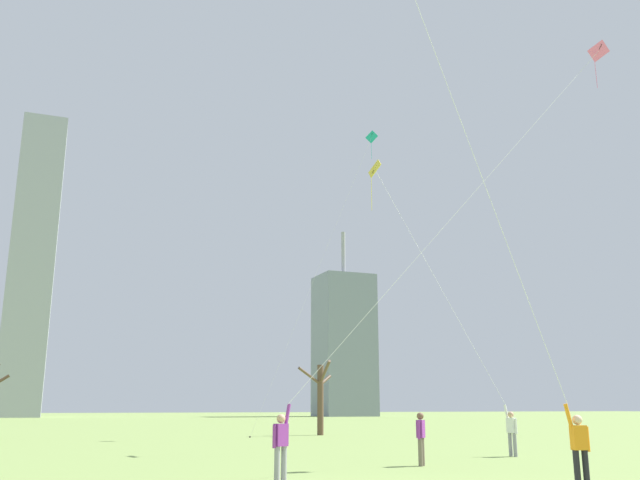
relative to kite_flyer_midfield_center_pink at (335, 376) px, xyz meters
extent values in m
cylinder|color=gray|center=(-1.66, -0.29, -2.16)|extent=(0.14, 0.14, 0.85)
cylinder|color=gray|center=(-1.45, -0.20, -2.16)|extent=(0.14, 0.14, 0.85)
cube|color=purple|center=(-1.56, -0.25, -1.47)|extent=(0.39, 0.31, 0.54)
sphere|color=tan|center=(-1.56, -0.25, -1.08)|extent=(0.22, 0.22, 0.22)
cylinder|color=purple|center=(-1.75, -0.33, -1.50)|extent=(0.09, 0.09, 0.55)
cylinder|color=purple|center=(-1.36, -0.17, -0.99)|extent=(0.22, 0.16, 0.56)
cube|color=pink|center=(12.25, 1.92, 12.99)|extent=(0.85, 0.47, 0.79)
cylinder|color=black|center=(12.25, 1.92, 12.99)|extent=(0.07, 0.39, 0.46)
cylinder|color=pink|center=(12.22, 2.14, 12.10)|extent=(0.02, 0.02, 1.24)
cylinder|color=silver|center=(5.45, 0.88, 6.13)|extent=(13.63, 2.09, 13.74)
cylinder|color=gray|center=(9.26, 4.92, -2.16)|extent=(0.14, 0.14, 0.85)
cylinder|color=gray|center=(9.21, 5.14, -2.16)|extent=(0.14, 0.14, 0.85)
cube|color=white|center=(9.23, 5.03, -1.47)|extent=(0.27, 0.37, 0.54)
sphere|color=tan|center=(9.23, 5.03, -1.08)|extent=(0.22, 0.22, 0.22)
cylinder|color=white|center=(9.28, 4.82, -1.50)|extent=(0.09, 0.09, 0.55)
cylinder|color=white|center=(9.19, 5.23, -0.99)|extent=(0.13, 0.22, 0.56)
cube|color=yellow|center=(6.21, 10.00, 9.95)|extent=(0.56, 1.25, 1.10)
cylinder|color=black|center=(6.21, 10.00, 9.95)|extent=(0.46, 0.30, 0.64)
cylinder|color=yellow|center=(5.95, 9.84, 8.71)|extent=(0.02, 0.02, 1.72)
cylinder|color=silver|center=(7.70, 7.62, 4.60)|extent=(3.00, 4.78, 10.69)
cylinder|color=black|center=(4.37, -4.15, -2.16)|extent=(0.14, 0.14, 0.85)
cylinder|color=black|center=(4.15, -4.12, -2.16)|extent=(0.14, 0.14, 0.85)
cube|color=orange|center=(4.26, -4.13, -1.47)|extent=(0.37, 0.26, 0.54)
sphere|color=beige|center=(4.26, -4.13, -1.08)|extent=(0.22, 0.22, 0.22)
cylinder|color=orange|center=(4.47, -4.17, -1.50)|extent=(0.09, 0.09, 0.55)
cylinder|color=orange|center=(4.05, -4.10, -0.99)|extent=(0.21, 0.12, 0.56)
cylinder|color=silver|center=(0.51, -4.50, 7.79)|extent=(7.11, 0.82, 17.07)
cylinder|color=#726656|center=(3.94, 2.57, -2.16)|extent=(0.14, 0.14, 0.85)
cylinder|color=#726656|center=(4.10, 2.72, -2.16)|extent=(0.14, 0.14, 0.85)
cube|color=purple|center=(4.02, 2.64, -1.47)|extent=(0.38, 0.38, 0.54)
sphere|color=brown|center=(4.02, 2.64, -1.08)|extent=(0.22, 0.22, 0.22)
cylinder|color=purple|center=(3.87, 2.50, -1.50)|extent=(0.09, 0.09, 0.55)
cylinder|color=purple|center=(4.17, 2.79, -1.50)|extent=(0.09, 0.09, 0.55)
cube|color=teal|center=(11.97, 22.08, 17.01)|extent=(0.73, 0.55, 0.83)
cylinder|color=black|center=(11.97, 22.08, 17.01)|extent=(0.09, 0.30, 0.51)
cylinder|color=teal|center=(12.01, 22.25, 16.10)|extent=(0.02, 0.02, 1.23)
cylinder|color=silver|center=(8.20, 23.00, 7.23)|extent=(7.54, 1.86, 19.56)
cylinder|color=#3F3833|center=(4.43, 23.93, -2.55)|extent=(0.10, 0.10, 0.08)
cylinder|color=brown|center=(9.61, 25.63, -0.35)|extent=(0.41, 0.41, 4.48)
cylinder|color=brown|center=(8.77, 25.41, 1.15)|extent=(1.81, 0.65, 1.15)
cylinder|color=brown|center=(9.61, 24.84, 1.42)|extent=(0.20, 1.72, 1.43)
cylinder|color=brown|center=(10.08, 25.96, 0.90)|extent=(1.14, 0.88, 0.77)
cube|color=#9EA3AD|center=(-11.60, 113.75, 24.09)|extent=(7.48, 11.26, 53.35)
cube|color=gray|center=(45.27, 104.34, 10.78)|extent=(10.19, 9.26, 26.72)
cylinder|color=#99999E|center=(45.27, 104.34, 28.63)|extent=(0.80, 0.80, 8.98)
camera|label=1|loc=(-7.03, -16.94, -0.78)|focal=38.28mm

